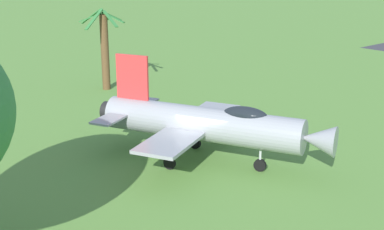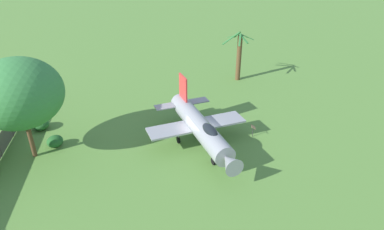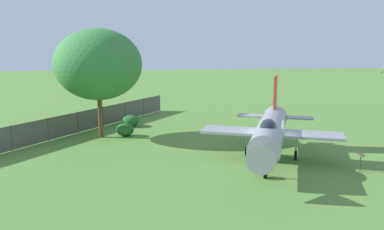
{
  "view_description": "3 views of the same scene",
  "coord_description": "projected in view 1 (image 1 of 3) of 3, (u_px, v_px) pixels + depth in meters",
  "views": [
    {
      "loc": [
        -24.38,
        0.0,
        9.93
      ],
      "look_at": [
        -0.73,
        0.46,
        2.65
      ],
      "focal_mm": 48.94,
      "sensor_mm": 36.0,
      "label": 1
    },
    {
      "loc": [
        -17.85,
        -17.31,
        16.2
      ],
      "look_at": [
        -0.18,
        0.66,
        2.82
      ],
      "focal_mm": 31.43,
      "sensor_mm": 36.0,
      "label": 2
    },
    {
      "loc": [
        -7.94,
        -22.55,
        7.06
      ],
      "look_at": [
        -4.37,
        3.39,
        2.5
      ],
      "focal_mm": 36.79,
      "sensor_mm": 36.0,
      "label": 3
    }
  ],
  "objects": [
    {
      "name": "info_plaque",
      "position": [
        244.0,
        118.0,
        30.26
      ],
      "size": [
        0.7,
        0.71,
        1.14
      ],
      "color": "#333333",
      "rests_on": "ground_plane"
    },
    {
      "name": "ground_plane",
      "position": [
        201.0,
        161.0,
        26.22
      ],
      "size": [
        200.0,
        200.0,
        0.0
      ],
      "primitive_type": "plane",
      "color": "#568438"
    },
    {
      "name": "palm_tree",
      "position": [
        105.0,
        49.0,
        39.35
      ],
      "size": [
        3.91,
        3.64,
        6.13
      ],
      "color": "brown",
      "rests_on": "ground_plane"
    },
    {
      "name": "display_jet",
      "position": [
        209.0,
        124.0,
        25.48
      ],
      "size": [
        8.76,
        11.67,
        5.11
      ],
      "rotation": [
        0.0,
        0.0,
        4.31
      ],
      "color": "gray",
      "rests_on": "ground_plane"
    }
  ]
}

